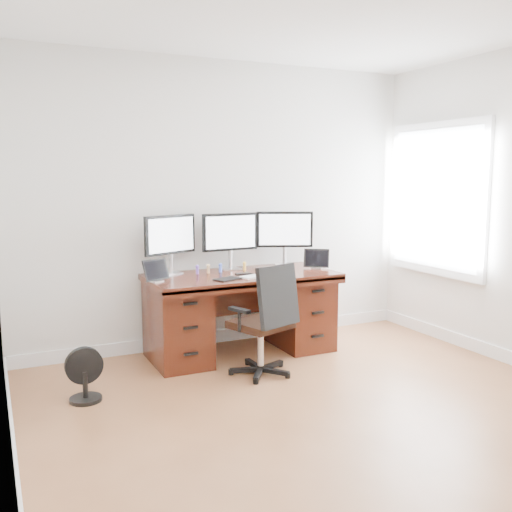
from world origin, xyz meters
name	(u,v)px	position (x,y,z in m)	size (l,w,h in m)	color
ground	(356,433)	(0.00, 0.00, 0.00)	(4.50, 4.50, 0.00)	#925D38
back_wall	(223,205)	(0.00, 2.25, 1.35)	(4.00, 0.10, 2.70)	silver
desk	(241,311)	(0.00, 1.83, 0.40)	(1.70, 0.80, 0.75)	#42180D
office_chair	(264,339)	(-0.06, 1.21, 0.31)	(0.63, 0.63, 0.93)	black
floor_fan	(85,376)	(-1.48, 1.28, 0.19)	(0.27, 0.23, 0.40)	black
monitor_left	(170,237)	(-0.58, 2.07, 1.09)	(0.52, 0.24, 0.53)	silver
monitor_center	(230,234)	(0.00, 2.07, 1.09)	(0.55, 0.15, 0.53)	silver
monitor_right	(285,231)	(0.58, 2.07, 1.09)	(0.52, 0.25, 0.53)	silver
tablet_left	(156,272)	(-0.80, 1.75, 0.84)	(0.25, 0.16, 0.19)	silver
tablet_right	(317,260)	(0.76, 1.75, 0.84)	(0.23, 0.20, 0.19)	silver
keyboard	(255,276)	(0.04, 1.60, 0.76)	(0.27, 0.12, 0.01)	white
trackpad	(279,274)	(0.29, 1.63, 0.76)	(0.14, 0.14, 0.01)	#B7BABE
drawing_tablet	(227,279)	(-0.23, 1.59, 0.76)	(0.22, 0.14, 0.01)	black
phone	(243,274)	(0.00, 1.77, 0.76)	(0.14, 0.07, 0.01)	black
figurine_purple	(197,269)	(-0.37, 1.95, 0.80)	(0.03, 0.03, 0.09)	#7751C9
figurine_yellow	(208,268)	(-0.27, 1.95, 0.80)	(0.03, 0.03, 0.09)	tan
figurine_blue	(220,267)	(-0.15, 1.95, 0.80)	(0.03, 0.03, 0.09)	#4968DB
figurine_orange	(244,266)	(0.09, 1.95, 0.80)	(0.03, 0.03, 0.09)	#FCC247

